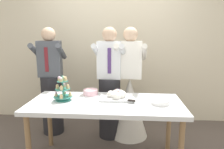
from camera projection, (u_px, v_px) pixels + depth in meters
name	position (u px, v px, depth m)	size (l,w,h in m)	color
rear_wall	(113.00, 40.00, 3.70)	(5.20, 0.10, 2.90)	beige
dessert_table	(106.00, 108.00, 2.47)	(1.80, 0.80, 0.78)	silver
cupcake_stand	(63.00, 90.00, 2.49)	(0.23, 0.23, 0.31)	teal
main_cake_tray	(117.00, 95.00, 2.56)	(0.43, 0.34, 0.13)	silver
plate_stack	(161.00, 102.00, 2.37)	(0.21, 0.21, 0.05)	white
round_cake	(91.00, 93.00, 2.71)	(0.24, 0.24, 0.08)	white
person_groom	(110.00, 89.00, 3.10)	(0.49, 0.52, 1.66)	#232328
person_bride	(129.00, 100.00, 3.15)	(0.56, 0.56, 1.66)	white
person_guest	(51.00, 87.00, 3.24)	(0.51, 0.53, 1.66)	#232328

